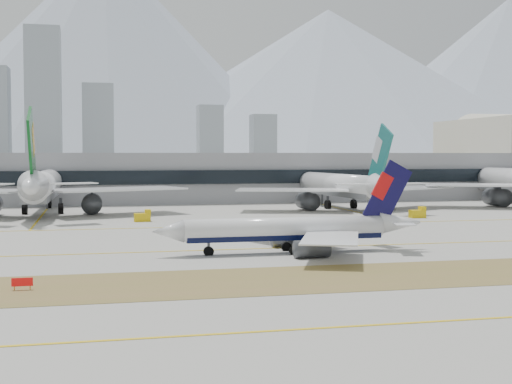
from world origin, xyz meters
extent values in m
plane|color=#A09F96|center=(0.00, 0.00, 0.00)|extent=(3000.00, 3000.00, 0.00)
cube|color=olive|center=(0.00, -32.00, 0.02)|extent=(360.00, 18.00, 0.06)
cube|color=yellow|center=(0.00, -5.00, 0.03)|extent=(360.00, 0.45, 0.04)
cube|color=yellow|center=(0.00, -55.00, 0.03)|extent=(360.00, 0.45, 0.04)
cube|color=yellow|center=(0.00, 30.00, 0.03)|extent=(360.00, 0.45, 0.04)
cylinder|color=white|center=(-3.15, -10.27, 3.60)|extent=(29.96, 3.63, 3.27)
cube|color=black|center=(-3.15, -10.27, 2.70)|extent=(29.35, 3.13, 1.47)
cone|color=white|center=(-20.39, -10.48, 3.60)|extent=(4.61, 3.33, 3.27)
cone|color=white|center=(15.14, -10.05, 4.01)|extent=(6.69, 3.35, 3.27)
cube|color=white|center=(0.60, -1.15, 3.11)|extent=(13.04, 17.73, 0.20)
cube|color=white|center=(13.84, -5.81, 4.25)|extent=(4.22, 5.27, 0.13)
cylinder|color=#3F4247|center=(-1.05, -4.20, 1.31)|extent=(5.02, 2.51, 2.45)
cube|color=#3F4247|center=(-1.05, -4.20, 2.29)|extent=(2.08, 0.27, 1.14)
cube|color=white|center=(0.82, -19.30, 3.11)|extent=(12.75, 17.71, 0.20)
cube|color=white|center=(13.94, -14.32, 4.25)|extent=(4.14, 5.24, 0.13)
cylinder|color=#3F4247|center=(-0.90, -16.29, 1.31)|extent=(5.02, 2.51, 2.45)
cube|color=#3F4247|center=(-0.90, -16.29, 2.29)|extent=(2.08, 0.27, 1.14)
cube|color=#0C093B|center=(13.06, -10.08, 8.57)|extent=(8.08, 0.39, 10.25)
cube|color=red|center=(12.23, -10.09, 9.68)|extent=(3.65, 0.40, 4.39)
cylinder|color=#3F4247|center=(-14.52, -10.41, 0.98)|extent=(0.39, 0.39, 1.96)
cylinder|color=black|center=(-14.52, -10.41, 0.57)|extent=(1.48, 0.59, 1.47)
cylinder|color=#3F4247|center=(-2.29, -12.39, 0.98)|extent=(0.39, 0.39, 1.96)
cylinder|color=black|center=(-2.29, -12.39, 0.57)|extent=(1.48, 0.59, 1.47)
cylinder|color=#3F4247|center=(-2.34, -8.14, 0.98)|extent=(0.39, 0.39, 1.96)
cylinder|color=black|center=(-2.34, -8.14, 0.57)|extent=(1.48, 0.59, 1.47)
cylinder|color=white|center=(-42.32, 70.53, 7.16)|extent=(7.40, 49.29, 6.51)
cube|color=slate|center=(-42.32, 70.53, 5.37)|extent=(6.40, 48.29, 2.93)
cone|color=white|center=(-41.80, 98.88, 7.16)|extent=(6.64, 7.63, 6.51)
cone|color=white|center=(-42.86, 40.48, 7.97)|extent=(6.70, 11.05, 6.51)
cube|color=white|center=(-24.88, 63.00, 6.18)|extent=(34.28, 24.54, 0.39)
cube|color=white|center=(-34.37, 42.38, 8.46)|extent=(10.11, 7.23, 0.26)
cylinder|color=#3F4247|center=(-30.68, 66.35, 2.60)|extent=(5.03, 8.28, 4.88)
cube|color=#3F4247|center=(-30.68, 66.35, 4.55)|extent=(0.55, 3.42, 2.28)
cube|color=#0B501A|center=(-42.80, 43.90, 15.70)|extent=(0.83, 13.61, 17.45)
cube|color=#C47B0B|center=(-42.77, 45.26, 17.59)|extent=(0.83, 6.15, 7.47)
cylinder|color=#3F4247|center=(-41.98, 89.22, 1.95)|extent=(0.78, 0.78, 3.90)
cylinder|color=black|center=(-41.98, 89.22, 1.14)|extent=(1.19, 2.95, 2.93)
cylinder|color=#3F4247|center=(-46.57, 69.25, 1.95)|extent=(0.78, 0.78, 3.90)
cylinder|color=black|center=(-46.57, 69.25, 1.14)|extent=(1.19, 2.95, 2.93)
cylinder|color=#3F4247|center=(-38.11, 69.09, 1.95)|extent=(0.78, 0.78, 3.90)
cylinder|color=black|center=(-38.11, 69.09, 1.14)|extent=(1.19, 2.95, 2.93)
cylinder|color=white|center=(34.27, 70.78, 6.40)|extent=(9.11, 44.29, 5.82)
cube|color=slate|center=(34.27, 70.78, 4.80)|extent=(8.17, 43.35, 2.62)
cone|color=white|center=(32.37, 96.06, 6.40)|extent=(6.31, 7.14, 5.82)
cone|color=white|center=(36.29, 43.98, 7.13)|extent=(6.53, 10.18, 5.82)
cube|color=white|center=(50.42, 65.52, 5.53)|extent=(30.70, 23.85, 0.35)
cube|color=white|center=(43.69, 46.38, 7.56)|extent=(9.16, 7.05, 0.23)
cylinder|color=#3F4247|center=(44.98, 68.03, 2.33)|extent=(4.90, 7.64, 4.36)
cube|color=#3F4247|center=(44.98, 68.03, 4.07)|extent=(0.66, 3.08, 2.04)
cube|color=white|center=(19.10, 63.16, 5.53)|extent=(30.49, 20.68, 0.35)
cube|color=white|center=(28.61, 45.24, 7.56)|extent=(8.92, 6.08, 0.23)
cylinder|color=#3F4247|center=(24.10, 66.46, 2.33)|extent=(4.90, 7.64, 4.36)
cube|color=#3F4247|center=(24.10, 66.46, 4.07)|extent=(0.66, 3.08, 2.04)
cube|color=#166160|center=(36.06, 47.03, 14.03)|extent=(1.44, 12.17, 15.60)
cube|color=silver|center=(35.97, 48.25, 15.73)|extent=(1.05, 5.52, 6.68)
cylinder|color=#3F4247|center=(33.02, 87.44, 1.75)|extent=(0.70, 0.70, 3.49)
cylinder|color=black|center=(33.02, 87.44, 1.02)|extent=(1.21, 2.69, 2.62)
cylinder|color=#3F4247|center=(30.59, 69.28, 1.75)|extent=(0.70, 0.70, 3.49)
cylinder|color=black|center=(30.59, 69.28, 1.02)|extent=(1.21, 2.69, 2.62)
cylinder|color=#3F4247|center=(38.13, 69.85, 1.75)|extent=(0.70, 0.70, 3.49)
cylinder|color=black|center=(38.13, 69.85, 1.02)|extent=(1.21, 2.69, 2.62)
cone|color=white|center=(92.01, 99.00, 7.18)|extent=(6.71, 7.70, 6.52)
cube|color=white|center=(73.49, 63.79, 6.20)|extent=(34.44, 25.63, 0.39)
cylinder|color=#3F4247|center=(79.44, 66.90, 2.61)|extent=(5.10, 8.34, 4.89)
cube|color=#3F4247|center=(79.44, 66.90, 4.57)|extent=(0.58, 3.44, 2.28)
cylinder|color=#3F4247|center=(91.76, 89.32, 1.96)|extent=(0.78, 0.78, 3.91)
cylinder|color=black|center=(91.76, 89.32, 1.14)|extent=(1.22, 2.96, 2.94)
cube|color=gray|center=(0.00, 115.00, 7.50)|extent=(280.00, 42.00, 15.00)
cube|color=black|center=(0.00, 93.50, 7.95)|extent=(280.00, 1.20, 4.00)
cube|color=silver|center=(110.00, 135.00, 14.10)|extent=(2.00, 57.00, 27.90)
cube|color=red|center=(-38.10, -32.00, 0.90)|extent=(2.20, 0.15, 0.90)
cylinder|color=orange|center=(-38.90, -32.00, 0.25)|extent=(0.10, 0.10, 0.50)
cylinder|color=orange|center=(-37.30, -32.00, 0.25)|extent=(0.10, 0.10, 0.50)
cube|color=yellow|center=(41.87, 39.06, 0.90)|extent=(3.50, 2.00, 1.80)
cube|color=yellow|center=(43.07, 39.06, 2.10)|extent=(1.20, 1.80, 1.00)
cylinder|color=black|center=(40.67, 38.26, 0.35)|extent=(0.70, 0.30, 0.70)
cylinder|color=black|center=(40.67, 39.86, 0.35)|extent=(0.70, 0.30, 0.70)
cylinder|color=black|center=(43.07, 38.26, 0.35)|extent=(0.70, 0.30, 0.70)
cylinder|color=black|center=(43.07, 39.86, 0.35)|extent=(0.70, 0.30, 0.70)
cube|color=yellow|center=(-20.15, 44.11, 0.90)|extent=(3.50, 2.00, 1.80)
cube|color=yellow|center=(-18.95, 44.11, 2.10)|extent=(1.20, 1.80, 1.00)
cylinder|color=black|center=(-21.35, 43.31, 0.35)|extent=(0.70, 0.30, 0.70)
cylinder|color=black|center=(-21.35, 44.91, 0.35)|extent=(0.70, 0.30, 0.70)
cylinder|color=black|center=(-18.95, 43.31, 0.35)|extent=(0.70, 0.30, 0.70)
cylinder|color=black|center=(-18.95, 44.91, 0.35)|extent=(0.70, 0.30, 0.70)
cube|color=#8A949D|center=(-65.00, 450.00, 55.00)|extent=(26.00, 23.40, 110.00)
cube|color=#8A949D|center=(-25.00, 465.00, 35.00)|extent=(24.00, 21.60, 70.00)
cube|color=#8A949D|center=(65.00, 470.00, 27.50)|extent=(20.00, 18.00, 55.00)
cube|color=#8A949D|center=(110.00, 470.00, 24.00)|extent=(20.00, 18.00, 48.00)
cone|color=#9EA8B7|center=(0.00, 1400.00, 211.50)|extent=(900.00, 900.00, 470.00)
cone|color=#9EA8B7|center=(480.00, 1390.00, 157.50)|extent=(1120.00, 1120.00, 350.00)
cone|color=#9EA8B7|center=(950.00, 1430.00, 184.50)|extent=(1000.00, 1000.00, 410.00)
camera|label=1|loc=(-30.83, -110.77, 14.43)|focal=50.00mm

